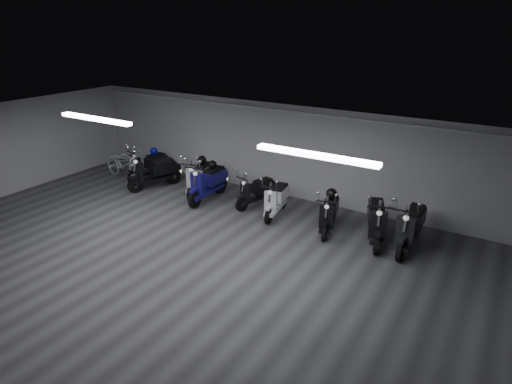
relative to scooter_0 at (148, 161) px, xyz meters
The scene contains 20 objects.
floor 5.77m from the scooter_0, 42.14° to the right, with size 14.00×10.00×0.01m, color #3C3C3E.
ceiling 6.12m from the scooter_0, 42.14° to the right, with size 14.00×10.00×0.01m, color gray.
back_wall 4.47m from the scooter_0, 15.22° to the left, with size 14.00×0.01×2.80m, color #AEAEB1.
fluor_strip_left 3.74m from the scooter_0, 66.27° to the right, with size 2.40×0.18×0.08m, color white.
fluor_strip_right 8.06m from the scooter_0, 21.44° to the right, with size 2.40×0.18×0.08m, color white.
conduit 4.80m from the scooter_0, 14.15° to the left, with size 0.05×0.05×13.60m, color white.
scooter_0 is the anchor object (origin of this frame).
scooter_1 0.88m from the scooter_0, 34.96° to the right, with size 0.65×1.95×1.45m, color black, non-canonical shape.
scooter_2 2.23m from the scooter_0, ahead, with size 0.63×1.88×1.40m, color #BBBBBF, non-canonical shape.
scooter_4 2.81m from the scooter_0, ahead, with size 0.66×1.98×1.47m, color navy, non-canonical shape.
scooter_5 4.24m from the scooter_0, ahead, with size 0.54×1.63×1.21m, color black, non-canonical shape.
scooter_6 5.07m from the scooter_0, ahead, with size 0.57×1.70×1.27m, color silver, non-canonical shape.
scooter_7 6.67m from the scooter_0, ahead, with size 0.57×1.72×1.28m, color black, non-canonical shape.
scooter_8 7.84m from the scooter_0, ahead, with size 0.65×1.94×1.44m, color black, non-canonical shape.
scooter_9 8.63m from the scooter_0, ahead, with size 0.66×1.99×1.48m, color black, non-canonical shape.
bicycle 0.84m from the scooter_0, 148.00° to the right, with size 0.72×2.04×1.32m, color silver.
helmet_0 2.80m from the scooter_0, ahead, with size 0.26×0.26×0.26m, color black.
helmet_1 2.19m from the scooter_0, ahead, with size 0.28×0.28×0.28m, color black.
helmet_2 0.38m from the scooter_0, 77.50° to the left, with size 0.26×0.26×0.26m, color #0D0E98.
helmet_3 6.61m from the scooter_0, ahead, with size 0.29×0.29×0.29m, color black.
Camera 1 is at (6.05, -6.06, 5.04)m, focal length 30.44 mm.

